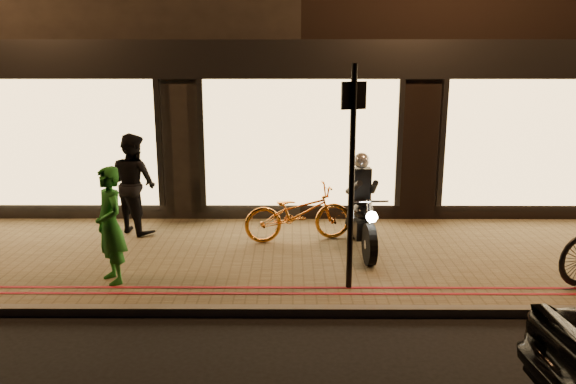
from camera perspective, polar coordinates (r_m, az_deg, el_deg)
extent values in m
plane|color=black|center=(7.24, 1.75, -12.61)|extent=(90.00, 90.00, 0.00)
cube|color=brown|center=(9.06, 1.44, -6.68)|extent=(50.00, 4.00, 0.12)
cube|color=#59544C|center=(7.26, 1.74, -12.01)|extent=(50.00, 0.14, 0.12)
cube|color=maroon|center=(7.60, 1.67, -10.28)|extent=(50.00, 0.06, 0.01)
cube|color=maroon|center=(7.78, 1.64, -9.69)|extent=(50.00, 0.06, 0.01)
cube|color=black|center=(16.59, -21.14, 16.35)|extent=(12.00, 10.00, 8.50)
cube|color=black|center=(16.72, 22.94, 16.17)|extent=(12.00, 10.00, 8.50)
cube|color=black|center=(10.45, 1.32, 13.32)|extent=(48.00, 0.12, 0.70)
cube|color=#F4C77A|center=(11.40, -22.04, 4.59)|extent=(3.60, 0.06, 2.38)
cube|color=#F4C77A|center=(10.56, 1.28, 4.94)|extent=(3.60, 0.06, 2.38)
cube|color=#F4C77A|center=(11.55, 24.28, 4.49)|extent=(3.60, 0.06, 2.38)
cylinder|color=black|center=(8.59, 8.28, -5.29)|extent=(0.17, 0.65, 0.64)
cylinder|color=black|center=(9.80, 6.71, -2.85)|extent=(0.17, 0.65, 0.64)
cylinder|color=silver|center=(8.59, 8.28, -5.29)|extent=(0.15, 0.15, 0.14)
cylinder|color=silver|center=(9.80, 6.71, -2.85)|extent=(0.15, 0.15, 0.14)
cube|color=black|center=(9.21, 7.40, -3.43)|extent=(0.31, 0.72, 0.30)
ellipsoid|color=black|center=(9.01, 7.61, -1.84)|extent=(0.36, 0.53, 0.29)
cube|color=black|center=(9.41, 7.10, -1.15)|extent=(0.26, 0.56, 0.09)
cylinder|color=silver|center=(8.55, 8.22, -0.97)|extent=(0.60, 0.08, 0.03)
cylinder|color=silver|center=(8.54, 8.28, -3.28)|extent=(0.07, 0.33, 0.71)
sphere|color=white|center=(8.36, 8.51, -2.51)|extent=(0.18, 0.18, 0.17)
cylinder|color=silver|center=(9.69, 7.56, -3.31)|extent=(0.11, 0.55, 0.07)
cube|color=black|center=(9.21, 7.32, 0.75)|extent=(0.36, 0.24, 0.55)
sphere|color=silver|center=(9.07, 7.47, 3.20)|extent=(0.28, 0.28, 0.26)
cylinder|color=black|center=(8.86, 6.70, 0.47)|extent=(0.21, 0.61, 0.34)
cylinder|color=black|center=(8.93, 8.72, 0.50)|extent=(0.13, 0.60, 0.34)
cylinder|color=black|center=(9.25, 6.43, -2.03)|extent=(0.21, 0.29, 0.46)
cylinder|color=black|center=(9.31, 8.13, -1.99)|extent=(0.18, 0.29, 0.46)
cylinder|color=black|center=(7.38, 6.47, 1.17)|extent=(0.10, 0.10, 3.00)
cube|color=black|center=(7.23, 6.70, 9.71)|extent=(0.33, 0.16, 0.35)
imported|color=#C57322|center=(9.56, 1.04, -2.14)|extent=(1.94, 1.02, 0.97)
imported|color=#1B661E|center=(8.11, -17.62, -3.25)|extent=(0.67, 0.71, 1.64)
imported|color=black|center=(10.31, -15.38, 0.86)|extent=(1.10, 1.07, 1.79)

